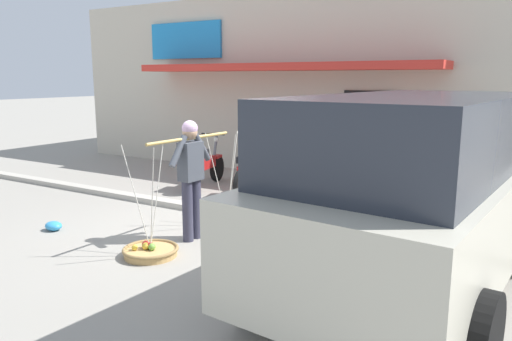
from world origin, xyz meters
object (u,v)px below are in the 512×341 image
fruit_basket_right_side (150,251)px  motorcycle_nearest_shop (204,166)px  fruit_vendor (191,172)px  motorcycle_end_of_row (356,189)px  plastic_litter_bag (54,226)px  motorcycle_third_in_row (297,180)px  fruit_basket_left_side (227,221)px  parked_truck (417,188)px  motorcycle_second_in_row (251,171)px

fruit_basket_right_side → motorcycle_nearest_shop: size_ratio=0.81×
motorcycle_nearest_shop → fruit_vendor: bearing=-55.8°
fruit_basket_right_side → motorcycle_nearest_shop: bearing=117.2°
motorcycle_end_of_row → plastic_litter_bag: 4.81m
fruit_basket_right_side → motorcycle_third_in_row: size_ratio=0.81×
motorcycle_third_in_row → motorcycle_end_of_row: same height
plastic_litter_bag → fruit_vendor: bearing=20.3°
fruit_basket_left_side → motorcycle_third_in_row: fruit_basket_left_side is taller
motorcycle_nearest_shop → motorcycle_end_of_row: 3.49m
fruit_basket_right_side → motorcycle_third_in_row: bearing=82.1°
plastic_litter_bag → fruit_basket_right_side: bearing=-1.4°
motorcycle_end_of_row → parked_truck: parked_truck is taller
fruit_basket_right_side → parked_truck: parked_truck is taller
fruit_vendor → motorcycle_second_in_row: size_ratio=0.94×
motorcycle_second_in_row → plastic_litter_bag: motorcycle_second_in_row is taller
fruit_basket_right_side → plastic_litter_bag: (-2.00, 0.05, -0.00)m
fruit_vendor → fruit_basket_left_side: 1.22m
motorcycle_second_in_row → motorcycle_end_of_row: same height
fruit_vendor → plastic_litter_bag: fruit_vendor is taller
motorcycle_second_in_row → parked_truck: size_ratio=0.36×
fruit_basket_right_side → plastic_litter_bag: fruit_basket_right_side is taller
fruit_basket_left_side → motorcycle_second_in_row: fruit_basket_left_side is taller
motorcycle_end_of_row → fruit_basket_right_side: bearing=-116.8°
motorcycle_second_in_row → plastic_litter_bag: size_ratio=6.43×
fruit_basket_left_side → motorcycle_end_of_row: fruit_basket_left_side is taller
motorcycle_end_of_row → plastic_litter_bag: size_ratio=6.50×
fruit_basket_right_side → motorcycle_second_in_row: 3.69m
fruit_basket_left_side → motorcycle_nearest_shop: size_ratio=0.81×
fruit_basket_left_side → motorcycle_end_of_row: bearing=45.9°
parked_truck → plastic_litter_bag: bearing=-172.6°
fruit_basket_right_side → motorcycle_end_of_row: fruit_basket_right_side is taller
fruit_basket_right_side → plastic_litter_bag: size_ratio=5.19×
fruit_basket_left_side → motorcycle_nearest_shop: fruit_basket_left_side is taller
motorcycle_nearest_shop → motorcycle_end_of_row: bearing=-6.8°
fruit_basket_right_side → plastic_litter_bag: 2.00m
motorcycle_nearest_shop → motorcycle_third_in_row: same height
fruit_basket_left_side → fruit_basket_right_side: size_ratio=1.00×
motorcycle_nearest_shop → motorcycle_end_of_row: size_ratio=0.99×
fruit_basket_right_side → motorcycle_nearest_shop: fruit_basket_right_side is taller
motorcycle_second_in_row → motorcycle_third_in_row: (1.15, -0.30, 0.00)m
fruit_vendor → motorcycle_end_of_row: bearing=56.7°
fruit_basket_right_side → plastic_litter_bag: bearing=178.6°
fruit_vendor → parked_truck: (3.09, -0.09, 0.15)m
motorcycle_end_of_row → plastic_litter_bag: bearing=-139.0°
motorcycle_end_of_row → motorcycle_third_in_row: bearing=174.5°
motorcycle_nearest_shop → motorcycle_third_in_row: 2.33m
motorcycle_third_in_row → motorcycle_second_in_row: bearing=165.3°
parked_truck → fruit_basket_right_side: bearing=-167.1°
fruit_vendor → parked_truck: 3.09m
fruit_basket_right_side → parked_truck: bearing=12.9°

